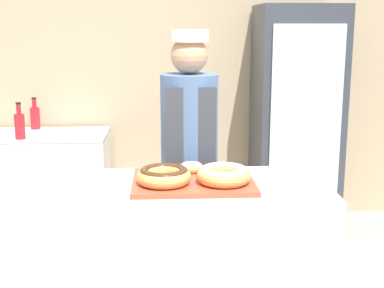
# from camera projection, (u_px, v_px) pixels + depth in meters

# --- Properties ---
(wall_back) EXTENTS (8.00, 0.06, 2.70)m
(wall_back) POSITION_uv_depth(u_px,v_px,m) (179.00, 65.00, 4.60)
(wall_back) COLOR tan
(wall_back) RESTS_ON ground_plane
(display_counter) EXTENTS (1.32, 0.65, 0.92)m
(display_counter) POSITION_uv_depth(u_px,v_px,m) (193.00, 271.00, 2.72)
(display_counter) COLOR beige
(display_counter) RESTS_ON ground_plane
(serving_tray) EXTENTS (0.59, 0.46, 0.02)m
(serving_tray) POSITION_uv_depth(u_px,v_px,m) (193.00, 182.00, 2.62)
(serving_tray) COLOR #D84C33
(serving_tray) RESTS_ON display_counter
(donut_chocolate_glaze) EXTENTS (0.26, 0.26, 0.08)m
(donut_chocolate_glaze) POSITION_uv_depth(u_px,v_px,m) (164.00, 175.00, 2.54)
(donut_chocolate_glaze) COLOR tan
(donut_chocolate_glaze) RESTS_ON serving_tray
(donut_light_glaze) EXTENTS (0.26, 0.26, 0.08)m
(donut_light_glaze) POSITION_uv_depth(u_px,v_px,m) (224.00, 174.00, 2.55)
(donut_light_glaze) COLOR tan
(donut_light_glaze) RESTS_ON serving_tray
(donut_mini_center) EXTENTS (0.12, 0.12, 0.04)m
(donut_mini_center) POSITION_uv_depth(u_px,v_px,m) (191.00, 167.00, 2.75)
(donut_mini_center) COLOR tan
(donut_mini_center) RESTS_ON serving_tray
(brownie_back_left) EXTENTS (0.10, 0.10, 0.03)m
(brownie_back_left) POSITION_uv_depth(u_px,v_px,m) (173.00, 169.00, 2.75)
(brownie_back_left) COLOR black
(brownie_back_left) RESTS_ON serving_tray
(brownie_back_right) EXTENTS (0.10, 0.10, 0.03)m
(brownie_back_right) POSITION_uv_depth(u_px,v_px,m) (210.00, 168.00, 2.76)
(brownie_back_right) COLOR black
(brownie_back_right) RESTS_ON serving_tray
(baker_person) EXTENTS (0.34, 0.34, 1.66)m
(baker_person) POSITION_uv_depth(u_px,v_px,m) (189.00, 161.00, 3.23)
(baker_person) COLOR #4C4C51
(baker_person) RESTS_ON ground_plane
(beverage_fridge) EXTENTS (0.67, 0.62, 1.85)m
(beverage_fridge) POSITION_uv_depth(u_px,v_px,m) (296.00, 120.00, 4.39)
(beverage_fridge) COLOR #333842
(beverage_fridge) RESTS_ON ground_plane
(chest_freezer) EXTENTS (0.99, 0.59, 0.83)m
(chest_freezer) POSITION_uv_depth(u_px,v_px,m) (48.00, 183.00, 4.39)
(chest_freezer) COLOR silver
(chest_freezer) RESTS_ON ground_plane
(bottle_red) EXTENTS (0.08, 0.08, 0.28)m
(bottle_red) POSITION_uv_depth(u_px,v_px,m) (20.00, 125.00, 4.08)
(bottle_red) COLOR red
(bottle_red) RESTS_ON chest_freezer
(bottle_red_b) EXTENTS (0.08, 0.08, 0.27)m
(bottle_red_b) POSITION_uv_depth(u_px,v_px,m) (35.00, 117.00, 4.48)
(bottle_red_b) COLOR red
(bottle_red_b) RESTS_ON chest_freezer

